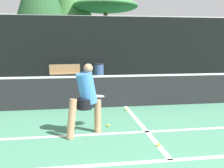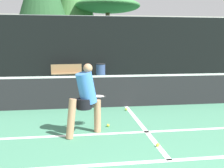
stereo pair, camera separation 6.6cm
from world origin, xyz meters
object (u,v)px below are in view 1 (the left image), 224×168
at_px(courtside_bench, 65,73).
at_px(player_practicing, 86,97).
at_px(parked_car, 30,65).
at_px(trash_bin, 99,72).

bearing_deg(courtside_bench, player_practicing, -92.86).
distance_m(player_practicing, parked_car, 11.60).
height_order(courtside_bench, trash_bin, trash_bin).
height_order(player_practicing, courtside_bench, player_practicing).
bearing_deg(parked_car, trash_bin, -44.87).
bearing_deg(player_practicing, trash_bin, 53.35).
relative_size(courtside_bench, parked_car, 0.33).
xyz_separation_m(player_practicing, parked_car, (-2.82, 11.25, -0.23)).
relative_size(trash_bin, parked_car, 0.19).
bearing_deg(courtside_bench, trash_bin, -3.02).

